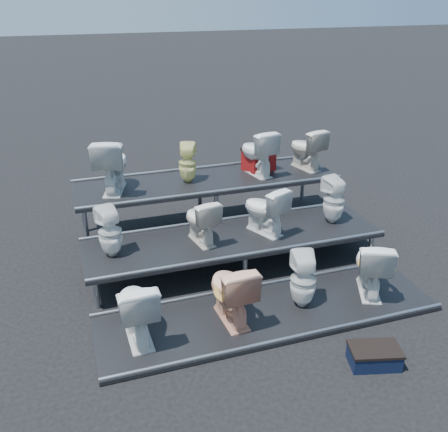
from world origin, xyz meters
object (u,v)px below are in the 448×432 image
object	(u,v)px
toilet_5	(201,220)
toilet_9	(188,163)
toilet_8	(112,164)
step_stool	(374,357)
toilet_10	(257,152)
toilet_0	(136,308)
toilet_2	(303,280)
toilet_6	(264,210)
toilet_3	(371,265)
toilet_7	(334,200)
toilet_11	(306,148)
toilet_4	(110,232)
toilet_1	(231,291)
red_crate	(259,160)

from	to	relation	value
toilet_5	toilet_9	world-z (taller)	toilet_9
toilet_8	step_stool	size ratio (longest dim) A/B	1.60
toilet_10	toilet_0	bearing A→B (deg)	36.45
toilet_2	toilet_6	xyz separation A→B (m)	(0.01, 1.30, 0.39)
toilet_3	toilet_7	xyz separation A→B (m)	(0.16, 1.30, 0.37)
toilet_6	toilet_7	size ratio (longest dim) A/B	1.00
toilet_8	toilet_11	bearing A→B (deg)	-163.53
toilet_4	toilet_5	size ratio (longest dim) A/B	1.05
toilet_10	toilet_2	bearing A→B (deg)	71.06
toilet_1	toilet_3	size ratio (longest dim) A/B	1.02
toilet_1	toilet_6	size ratio (longest dim) A/B	1.12
toilet_5	toilet_6	size ratio (longest dim) A/B	0.92
toilet_4	toilet_5	bearing A→B (deg)	164.68
toilet_0	toilet_2	distance (m)	2.06
toilet_7	step_stool	size ratio (longest dim) A/B	1.36
toilet_2	toilet_7	distance (m)	1.76
toilet_1	toilet_11	world-z (taller)	toilet_11
toilet_4	toilet_5	xyz separation A→B (m)	(1.23, 0.00, -0.02)
toilet_3	toilet_9	size ratio (longest dim) A/B	1.23
toilet_8	toilet_9	bearing A→B (deg)	-163.53
toilet_6	red_crate	world-z (taller)	red_crate
toilet_7	step_stool	distance (m)	2.71
toilet_2	toilet_5	size ratio (longest dim) A/B	1.11
toilet_4	red_crate	xyz separation A→B (m)	(2.66, 1.47, 0.23)
toilet_1	toilet_10	distance (m)	3.03
toilet_9	red_crate	world-z (taller)	toilet_9
toilet_11	toilet_9	bearing A→B (deg)	-12.73
toilet_0	toilet_9	bearing A→B (deg)	-117.55
toilet_5	toilet_9	xyz separation A→B (m)	(0.16, 1.30, 0.39)
toilet_2	toilet_4	world-z (taller)	toilet_4
toilet_5	toilet_11	distance (m)	2.61
toilet_11	toilet_3	bearing A→B (deg)	70.03
toilet_7	toilet_8	xyz separation A→B (m)	(-3.06, 1.30, 0.46)
toilet_5	step_stool	bearing A→B (deg)	106.12
toilet_1	toilet_11	xyz separation A→B (m)	(2.24, 2.60, 0.76)
toilet_2	toilet_8	xyz separation A→B (m)	(-1.94, 2.60, 0.85)
toilet_6	toilet_1	bearing A→B (deg)	30.78
toilet_7	toilet_9	size ratio (longest dim) A/B	1.12
toilet_2	toilet_9	xyz separation A→B (m)	(-0.77, 2.60, 0.75)
toilet_4	toilet_5	distance (m)	1.23
toilet_4	toilet_1	bearing A→B (deg)	117.78
toilet_5	toilet_10	xyz separation A→B (m)	(1.34, 1.30, 0.45)
toilet_9	toilet_4	bearing A→B (deg)	62.96
toilet_0	toilet_6	xyz separation A→B (m)	(2.07, 1.30, 0.36)
toilet_10	toilet_11	distance (m)	0.89
toilet_4	toilet_6	world-z (taller)	toilet_6
toilet_2	toilet_10	xyz separation A→B (m)	(0.40, 2.60, 0.82)
toilet_3	toilet_6	xyz separation A→B (m)	(-0.95, 1.30, 0.37)
toilet_5	toilet_7	world-z (taller)	toilet_7
toilet_3	red_crate	size ratio (longest dim) A/B	1.66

